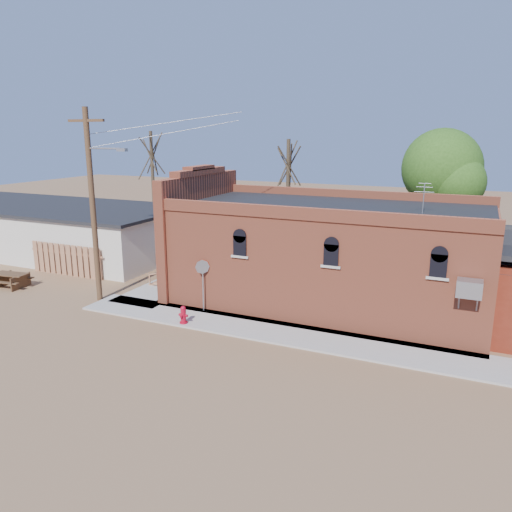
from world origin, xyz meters
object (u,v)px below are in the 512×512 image
at_px(utility_pole, 93,202).
at_px(stop_sign, 203,272).
at_px(trash_barrel, 172,288).
at_px(fire_hydrant, 183,315).
at_px(brick_bar, 323,254).
at_px(picnic_table, 11,278).

xyz_separation_m(utility_pole, stop_sign, (5.38, 0.60, -2.88)).
bearing_deg(trash_barrel, fire_hydrant, -49.93).
xyz_separation_m(brick_bar, trash_barrel, (-6.94, -2.38, -1.89)).
distance_m(stop_sign, trash_barrel, 3.20).
distance_m(utility_pole, fire_hydrant, 7.00).
bearing_deg(brick_bar, utility_pole, -156.31).
height_order(fire_hydrant, trash_barrel, fire_hydrant).
relative_size(utility_pole, fire_hydrant, 11.79).
bearing_deg(stop_sign, picnic_table, 166.34).
xyz_separation_m(brick_bar, fire_hydrant, (-4.39, -5.41, -1.88)).
height_order(utility_pole, stop_sign, utility_pole).
bearing_deg(fire_hydrant, utility_pole, 174.26).
relative_size(brick_bar, trash_barrel, 22.45).
xyz_separation_m(utility_pole, fire_hydrant, (5.40, -1.12, -4.32)).
height_order(utility_pole, picnic_table, utility_pole).
bearing_deg(utility_pole, picnic_table, -177.01).
bearing_deg(utility_pole, brick_bar, 23.69).
bearing_deg(trash_barrel, stop_sign, -27.46).
xyz_separation_m(stop_sign, picnic_table, (-11.04, -0.90, -1.40)).
height_order(brick_bar, utility_pole, utility_pole).
bearing_deg(picnic_table, brick_bar, 8.79).
distance_m(utility_pole, trash_barrel, 5.52).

